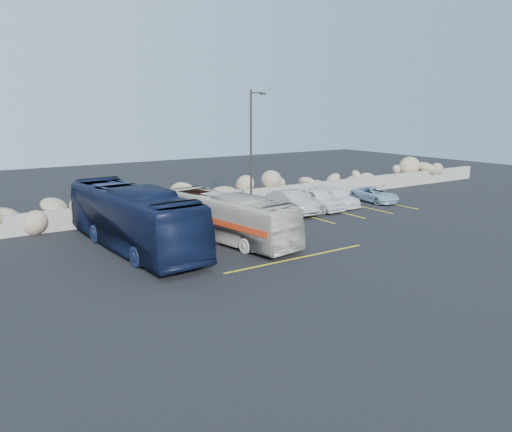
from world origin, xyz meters
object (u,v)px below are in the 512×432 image
car_a (317,199)px  car_d (375,195)px  car_b (292,202)px  lamppost (252,149)px  tour_coach (133,218)px  vintage_bus (229,218)px  car_c (336,197)px

car_a → car_d: (5.52, -0.21, -0.21)m
car_b → car_d: 7.60m
lamppost → car_a: (4.61, -1.10, -3.54)m
tour_coach → car_a: bearing=6.4°
lamppost → car_b: (2.54, -1.05, -3.56)m
lamppost → car_d: (10.13, -1.31, -3.75)m
car_a → car_b: bearing=175.9°
vintage_bus → car_a: (9.24, 3.71, -0.50)m
car_c → car_d: car_c is taller
car_a → car_b: 2.07m
car_b → vintage_bus: bearing=-148.2°
car_d → lamppost: bearing=177.3°
tour_coach → car_b: size_ratio=2.51×
tour_coach → vintage_bus: bearing=-19.7°
lamppost → vintage_bus: size_ratio=0.89×
lamppost → car_c: bearing=-6.3°
vintage_bus → car_c: 12.09m
tour_coach → car_d: (19.42, 2.11, -1.02)m
car_b → tour_coach: bearing=-164.6°
car_c → car_d: (3.39, -0.56, -0.05)m
car_c → car_a: bearing=-167.9°
lamppost → car_a: bearing=-13.4°
tour_coach → car_d: tour_coach is taller
car_a → car_c: 2.17m
car_d → car_c: bearing=175.2°
lamppost → tour_coach: bearing=-159.8°
tour_coach → car_c: (16.03, 2.67, -0.96)m
car_c → tour_coach: bearing=-167.9°
tour_coach → car_c: size_ratio=2.71×
lamppost → tour_coach: 10.27m
lamppost → car_b: bearing=-22.4°
tour_coach → car_d: bearing=3.1°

